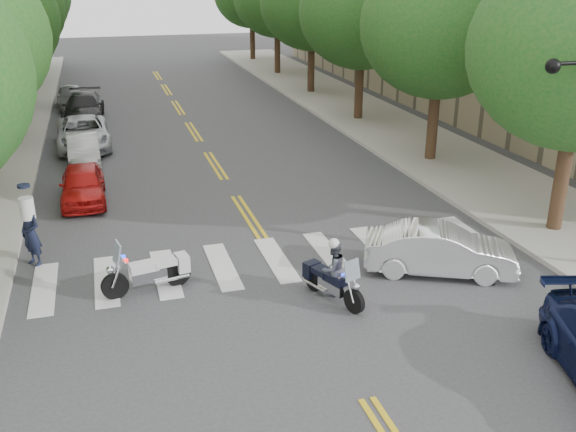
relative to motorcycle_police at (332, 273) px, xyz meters
name	(u,v)px	position (x,y,z in m)	size (l,w,h in m)	color
ground	(367,399)	(-0.69, -3.88, -0.74)	(140.00, 140.00, 0.00)	#38383A
sidewalk_right	(370,118)	(8.81, 18.12, -0.67)	(5.00, 60.00, 0.15)	#9E9991
tree_l_3	(4,8)	(-9.49, 26.12, 4.81)	(6.40, 6.40, 8.45)	#382316
tree_l_4	(18,1)	(-9.49, 34.12, 4.81)	(6.40, 6.40, 8.45)	#382316
tree_r_1	(441,25)	(8.11, 10.12, 4.81)	(6.40, 6.40, 8.45)	#382316
tree_r_2	(362,12)	(8.11, 18.12, 4.81)	(6.40, 6.40, 8.45)	#382316
tree_r_3	(312,3)	(8.11, 26.12, 4.81)	(6.40, 6.40, 8.45)	#382316
motorcycle_police	(332,273)	(0.00, 0.00, 0.00)	(1.01, 1.97, 1.67)	black
motorcycle_parked	(154,271)	(-4.14, 1.77, -0.23)	(2.27, 0.82, 1.48)	black
officer_standing	(31,233)	(-7.19, 4.22, 0.20)	(0.69, 0.45, 1.88)	black
convertible	(440,250)	(3.29, 0.62, -0.09)	(1.39, 3.98, 1.31)	white
parked_car_a	(83,184)	(-5.89, 9.12, -0.11)	(1.49, 3.70, 1.26)	red
parked_car_b	(83,149)	(-5.89, 14.12, -0.16)	(1.24, 3.56, 1.17)	silver
parked_car_c	(83,133)	(-5.89, 16.55, -0.06)	(2.25, 4.89, 1.36)	silver
parked_car_d	(83,108)	(-5.89, 22.14, -0.03)	(1.99, 4.90, 1.42)	black
parked_car_e	(71,97)	(-6.60, 25.83, -0.09)	(1.53, 3.81, 1.30)	gray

